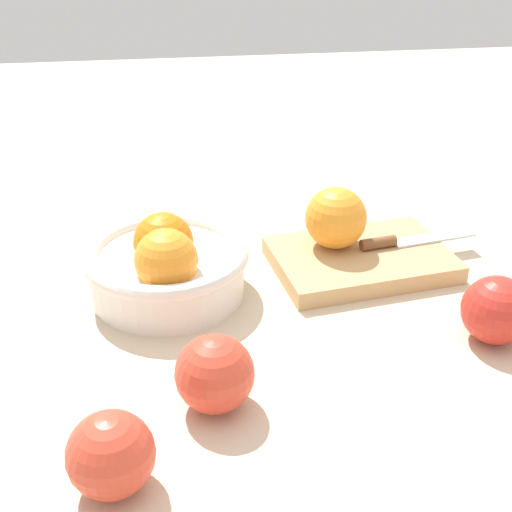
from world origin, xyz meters
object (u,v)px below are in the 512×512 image
orange_on_board (336,218)px  apple_front_right (496,310)px  apple_front_left (215,374)px  apple_front_left_2 (111,455)px  bowl (166,264)px  cutting_board (361,259)px  knife (402,241)px

orange_on_board → apple_front_right: orange_on_board is taller
apple_front_left → apple_front_left_2: apple_front_left is taller
bowl → orange_on_board: bowl is taller
bowl → apple_front_left_2: bowl is taller
cutting_board → apple_front_right: 0.19m
orange_on_board → apple_front_left_2: size_ratio=1.07×
knife → apple_front_left_2: apple_front_left_2 is taller
bowl → cutting_board: (0.24, 0.03, -0.03)m
apple_front_right → apple_front_left: bearing=-167.9°
apple_front_left → apple_front_left_2: (-0.09, -0.09, -0.00)m
apple_front_right → knife: bearing=103.1°
orange_on_board → apple_front_left: 0.30m
bowl → orange_on_board: (0.21, 0.05, 0.02)m
bowl → apple_front_left: bearing=-79.1°
knife → cutting_board: bearing=-167.6°
apple_front_right → apple_front_left_2: 0.41m
apple_front_left_2 → knife: bearing=43.5°
cutting_board → apple_front_left_2: 0.42m
apple_front_left → knife: bearing=43.2°
knife → apple_front_left: (-0.25, -0.24, 0.01)m
cutting_board → orange_on_board: bearing=145.3°
knife → apple_front_left: 0.35m
cutting_board → apple_front_left: (-0.20, -0.23, 0.03)m
orange_on_board → cutting_board: bearing=-34.7°
bowl → apple_front_left_2: 0.29m
orange_on_board → apple_front_left: (-0.17, -0.25, -0.02)m
knife → apple_front_right: apple_front_right is taller
bowl → apple_front_left_2: (-0.05, -0.28, -0.01)m
apple_front_left → apple_front_left_2: 0.12m
knife → orange_on_board: bearing=174.4°
knife → apple_front_left_2: (-0.34, -0.32, 0.01)m
cutting_board → apple_front_left_2: size_ratio=3.01×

